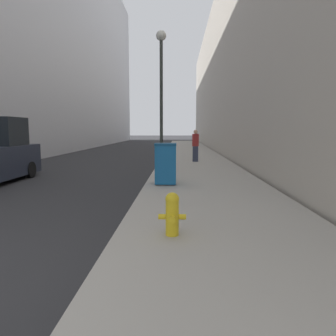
# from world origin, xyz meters

# --- Properties ---
(sidewalk_right) EXTENTS (3.95, 60.00, 0.15)m
(sidewalk_right) POSITION_xyz_m (5.45, 18.00, 0.07)
(sidewalk_right) COLOR #ADA89E
(sidewalk_right) RESTS_ON ground
(building_left_glass) EXTENTS (12.00, 60.00, 21.51)m
(building_left_glass) POSITION_xyz_m (-10.30, 26.00, 10.75)
(building_left_glass) COLOR #BCBCC1
(building_left_glass) RESTS_ON ground
(building_right_stone) EXTENTS (12.00, 60.00, 13.16)m
(building_right_stone) POSITION_xyz_m (13.53, 26.00, 6.58)
(building_right_stone) COLOR beige
(building_right_stone) RESTS_ON ground
(fire_hydrant) EXTENTS (0.46, 0.34, 0.72)m
(fire_hydrant) POSITION_xyz_m (4.46, 2.40, 0.53)
(fire_hydrant) COLOR yellow
(fire_hydrant) RESTS_ON sidewalk_right
(trash_bin) EXTENTS (0.68, 0.68, 1.31)m
(trash_bin) POSITION_xyz_m (4.14, 7.50, 0.82)
(trash_bin) COLOR #19609E
(trash_bin) RESTS_ON sidewalk_right
(lamppost) EXTENTS (0.38, 0.38, 5.45)m
(lamppost) POSITION_xyz_m (3.88, 9.91, 3.53)
(lamppost) COLOR #2D332D
(lamppost) RESTS_ON sidewalk_right
(pedestrian_on_sidewalk) EXTENTS (0.35, 0.23, 1.73)m
(pedestrian_on_sidewalk) POSITION_xyz_m (5.46, 14.96, 1.02)
(pedestrian_on_sidewalk) COLOR #2D3347
(pedestrian_on_sidewalk) RESTS_ON sidewalk_right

